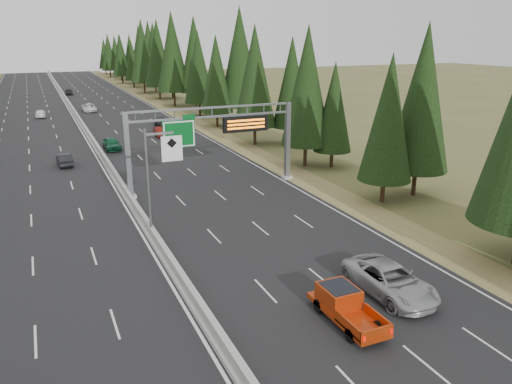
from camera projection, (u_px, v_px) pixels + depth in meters
road at (80, 123)px, 84.28m from camera, size 32.00×260.00×0.08m
shoulder_right at (182, 116)px, 91.15m from camera, size 3.60×260.00×0.06m
median_barrier at (79, 120)px, 84.16m from camera, size 0.70×260.00×0.85m
sign_gantry at (219, 134)px, 46.80m from camera, size 16.75×0.98×7.80m
hov_sign_pole at (156, 176)px, 35.10m from camera, size 2.80×0.50×8.00m
tree_row_right at (222, 65)px, 80.86m from camera, size 11.94×241.97×18.94m
silver_minivan at (390, 280)px, 28.19m from camera, size 3.04×6.29×1.73m
red_pickup at (343, 303)px, 25.71m from camera, size 1.82×5.10×1.66m
car_ahead_green at (112, 144)px, 63.99m from camera, size 1.95×4.68×1.59m
car_ahead_dkred at (160, 132)px, 72.38m from camera, size 1.54×4.14×1.35m
car_ahead_dkgrey at (164, 124)px, 79.15m from camera, size 2.34×4.83×1.35m
car_ahead_white at (89, 108)px, 96.00m from camera, size 2.46×5.27×1.46m
car_ahead_far at (69, 92)px, 122.92m from camera, size 2.11×4.60×1.53m
car_onc_near at (64, 160)px, 56.20m from camera, size 1.71×4.26×1.38m
car_onc_white at (40, 113)px, 88.98m from camera, size 1.89×4.39×1.48m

